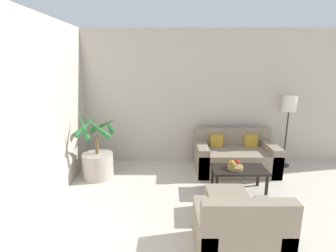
{
  "coord_description": "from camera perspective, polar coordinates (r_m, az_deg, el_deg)",
  "views": [
    {
      "loc": [
        -1.54,
        1.25,
        2.06
      ],
      "look_at": [
        -1.53,
        5.58,
        1.0
      ],
      "focal_mm": 28.0,
      "sensor_mm": 36.0,
      "label": 1
    }
  ],
  "objects": [
    {
      "name": "wall_back",
      "position": [
        5.57,
        16.05,
        5.9
      ],
      "size": [
        8.08,
        0.06,
        2.7
      ],
      "color": "#BCB2A3",
      "rests_on": "ground_plane"
    },
    {
      "name": "potted_palm",
      "position": [
        4.95,
        -15.18,
        -6.86
      ],
      "size": [
        0.77,
        0.76,
        1.24
      ],
      "color": "#ADA393",
      "rests_on": "ground_plane"
    },
    {
      "name": "sofa_loveseat",
      "position": [
        5.26,
        14.24,
        -6.54
      ],
      "size": [
        1.51,
        0.84,
        0.78
      ],
      "color": "gray",
      "rests_on": "ground_plane"
    },
    {
      "name": "floor_lamp",
      "position": [
        5.61,
        24.74,
        3.46
      ],
      "size": [
        0.28,
        0.28,
        1.43
      ],
      "color": "#2D2823",
      "rests_on": "ground_plane"
    },
    {
      "name": "coffee_table",
      "position": [
        4.43,
        15.08,
        -9.64
      ],
      "size": [
        0.87,
        0.48,
        0.4
      ],
      "color": "black",
      "rests_on": "ground_plane"
    },
    {
      "name": "fruit_bowl",
      "position": [
        4.38,
        14.3,
        -8.68
      ],
      "size": [
        0.25,
        0.25,
        0.05
      ],
      "color": "#997A4C",
      "rests_on": "coffee_table"
    },
    {
      "name": "apple_red",
      "position": [
        4.41,
        14.65,
        -7.59
      ],
      "size": [
        0.08,
        0.08,
        0.08
      ],
      "color": "red",
      "rests_on": "fruit_bowl"
    },
    {
      "name": "apple_green",
      "position": [
        4.29,
        14.09,
        -8.18
      ],
      "size": [
        0.08,
        0.08,
        0.08
      ],
      "color": "olive",
      "rests_on": "fruit_bowl"
    },
    {
      "name": "orange_fruit",
      "position": [
        4.37,
        13.61,
        -7.72
      ],
      "size": [
        0.08,
        0.08,
        0.08
      ],
      "color": "orange",
      "rests_on": "fruit_bowl"
    },
    {
      "name": "armchair",
      "position": [
        3.13,
        15.02,
        -21.94
      ],
      "size": [
        0.9,
        0.8,
        0.82
      ],
      "color": "gray",
      "rests_on": "ground_plane"
    },
    {
      "name": "ottoman",
      "position": [
        3.85,
        12.53,
        -16.0
      ],
      "size": [
        0.54,
        0.49,
        0.34
      ],
      "color": "gray",
      "rests_on": "ground_plane"
    }
  ]
}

